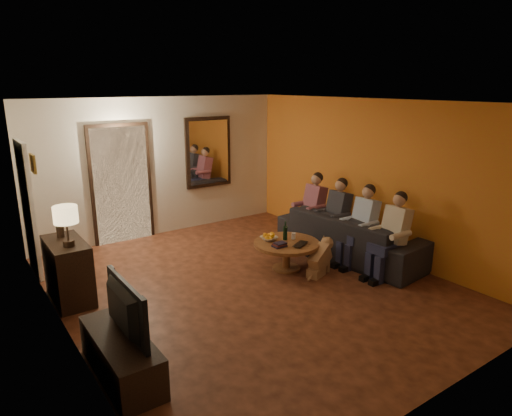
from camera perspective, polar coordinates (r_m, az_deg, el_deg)
floor at (r=6.72m, az=-0.63°, el=-9.62°), size 5.00×6.00×0.01m
ceiling at (r=6.10m, az=-0.71°, el=13.12°), size 5.00×6.00×0.01m
back_wall at (r=8.87m, az=-11.73°, el=5.05°), size 5.00×0.02×2.60m
front_wall at (r=4.28m, az=22.86°, el=-6.98°), size 5.00×0.02×2.60m
left_wall at (r=5.34m, az=-23.41°, el=-2.68°), size 0.02×6.00×2.60m
right_wall at (r=7.93m, az=14.43°, el=3.69°), size 0.02×6.00×2.60m
orange_accent at (r=7.92m, az=14.39°, el=3.68°), size 0.01×6.00×2.60m
kitchen_doorway at (r=8.62m, az=-16.46°, el=2.75°), size 1.00×0.06×2.10m
door_trim at (r=8.61m, az=-16.44°, el=2.74°), size 1.12×0.04×2.22m
fridge_glimpse at (r=8.74m, az=-14.85°, el=2.02°), size 0.45×0.03×1.70m
mirror_frame at (r=9.24m, az=-5.98°, el=6.95°), size 1.00×0.05×1.40m
mirror_glass at (r=9.21m, az=-5.89°, el=6.93°), size 0.86×0.02×1.26m
white_door at (r=7.61m, az=-26.59°, el=-0.11°), size 0.06×0.85×2.04m
framed_art at (r=6.48m, az=-26.13°, el=5.02°), size 0.03×0.28×0.24m
art_canvas at (r=6.48m, az=-26.00°, el=5.04°), size 0.01×0.22×0.18m
dresser at (r=6.64m, az=-22.41°, el=-7.28°), size 0.45×0.94×0.83m
table_lamp at (r=6.21m, az=-22.58°, el=-2.10°), size 0.30×0.30×0.54m
flower_vase at (r=6.64m, az=-23.40°, el=-1.55°), size 0.14×0.14×0.44m
tv_stand at (r=4.96m, az=-16.50°, el=-17.29°), size 0.45×1.30×0.43m
tv at (r=4.71m, az=-16.96°, el=-12.16°), size 0.98×0.13×0.56m
sofa at (r=7.81m, az=11.87°, el=-3.37°), size 2.66×1.26×0.75m
person_a at (r=7.12m, az=16.68°, el=-3.64°), size 0.60×0.40×1.20m
person_b at (r=7.48m, az=13.11°, el=-2.47°), size 0.60×0.40×1.20m
person_c at (r=7.87m, az=9.88°, el=-1.40°), size 0.60×0.40×1.20m
person_d at (r=8.29m, az=6.97°, el=-0.43°), size 0.60×0.40×1.20m
dog at (r=7.04m, az=8.00°, el=-6.09°), size 0.61×0.41×0.56m
coffee_table at (r=7.20m, az=3.81°, el=-5.95°), size 1.05×1.05×0.45m
bowl at (r=7.17m, az=1.62°, el=-3.83°), size 0.26×0.26×0.06m
oranges at (r=7.15m, az=1.63°, el=-3.31°), size 0.20×0.20×0.08m
wine_bottle at (r=7.18m, az=3.68°, el=-2.80°), size 0.07×0.07×0.31m
wine_glass at (r=7.25m, az=4.71°, el=-3.50°), size 0.06×0.06×0.10m
book_stack at (r=6.91m, az=2.94°, el=-4.58°), size 0.20×0.15×0.07m
laptop at (r=6.98m, az=5.93°, el=-4.62°), size 0.39×0.34×0.03m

